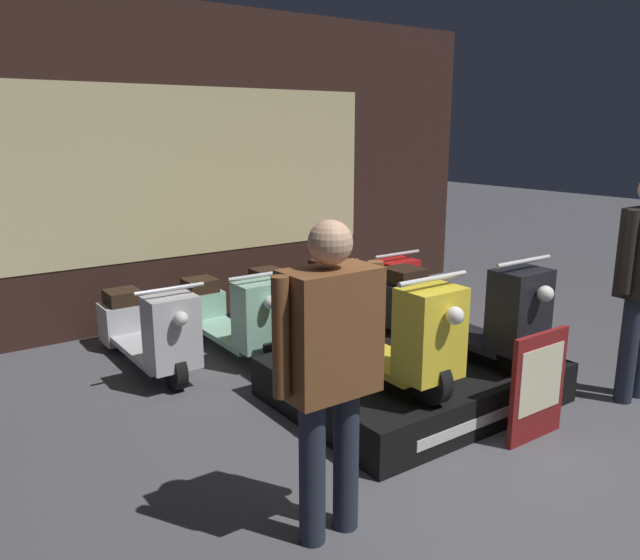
# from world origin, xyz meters

# --- Properties ---
(ground_plane) EXTENTS (30.00, 30.00, 0.00)m
(ground_plane) POSITION_xyz_m (0.00, 0.00, 0.00)
(ground_plane) COLOR #4C4C51
(shop_wall_back) EXTENTS (7.28, 0.09, 3.20)m
(shop_wall_back) POSITION_xyz_m (0.00, 4.13, 1.60)
(shop_wall_back) COLOR #331E19
(shop_wall_back) RESTS_ON ground_plane
(display_platform) EXTENTS (1.92, 1.52, 0.30)m
(display_platform) POSITION_xyz_m (0.36, 1.27, 0.15)
(display_platform) COLOR black
(display_platform) RESTS_ON ground_plane
(scooter_display_left) EXTENTS (0.55, 1.61, 0.82)m
(scooter_display_left) POSITION_xyz_m (-0.07, 1.24, 0.63)
(scooter_display_left) COLOR black
(scooter_display_left) RESTS_ON display_platform
(scooter_display_right) EXTENTS (0.55, 1.61, 0.82)m
(scooter_display_right) POSITION_xyz_m (0.79, 1.24, 0.63)
(scooter_display_right) COLOR black
(scooter_display_right) RESTS_ON display_platform
(scooter_backrow_0) EXTENTS (0.55, 1.61, 0.82)m
(scooter_backrow_0) POSITION_xyz_m (-1.04, 3.04, 0.33)
(scooter_backrow_0) COLOR black
(scooter_backrow_0) RESTS_ON ground_plane
(scooter_backrow_1) EXTENTS (0.55, 1.61, 0.82)m
(scooter_backrow_1) POSITION_xyz_m (-0.27, 3.04, 0.33)
(scooter_backrow_1) COLOR black
(scooter_backrow_1) RESTS_ON ground_plane
(scooter_backrow_2) EXTENTS (0.55, 1.61, 0.82)m
(scooter_backrow_2) POSITION_xyz_m (0.50, 3.04, 0.33)
(scooter_backrow_2) COLOR black
(scooter_backrow_2) RESTS_ON ground_plane
(scooter_backrow_3) EXTENTS (0.55, 1.61, 0.82)m
(scooter_backrow_3) POSITION_xyz_m (1.27, 3.04, 0.33)
(scooter_backrow_3) COLOR black
(scooter_backrow_3) RESTS_ON ground_plane
(person_left_browsing) EXTENTS (0.62, 0.26, 1.60)m
(person_left_browsing) POSITION_xyz_m (-1.11, 0.31, 0.95)
(person_left_browsing) COLOR #232838
(person_left_browsing) RESTS_ON ground_plane
(price_sign_board) EXTENTS (0.51, 0.04, 0.73)m
(price_sign_board) POSITION_xyz_m (0.58, 0.33, 0.37)
(price_sign_board) COLOR maroon
(price_sign_board) RESTS_ON ground_plane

